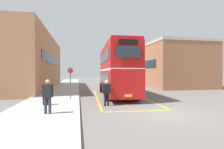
# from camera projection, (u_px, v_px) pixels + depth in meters

# --- Properties ---
(ground_plane) EXTENTS (135.60, 135.60, 0.00)m
(ground_plane) POSITION_uv_depth(u_px,v_px,m) (113.00, 89.00, 23.75)
(ground_plane) COLOR #66605B
(sidewalk_left) EXTENTS (4.00, 57.60, 0.14)m
(sidewalk_left) POSITION_uv_depth(u_px,v_px,m) (64.00, 88.00, 24.89)
(sidewalk_left) COLOR #B2ADA3
(sidewalk_left) RESTS_ON ground
(brick_building_left) EXTENTS (5.70, 21.29, 7.17)m
(brick_building_left) POSITION_uv_depth(u_px,v_px,m) (32.00, 63.00, 24.57)
(brick_building_left) COLOR #AD7A56
(brick_building_left) RESTS_ON ground
(depot_building_right) EXTENTS (8.47, 15.89, 6.59)m
(depot_building_right) POSITION_uv_depth(u_px,v_px,m) (164.00, 66.00, 29.89)
(depot_building_right) COLOR #9E6647
(depot_building_right) RESTS_ON ground
(double_decker_bus) EXTENTS (3.14, 10.13, 4.75)m
(double_decker_bus) POSITION_uv_depth(u_px,v_px,m) (117.00, 69.00, 16.96)
(double_decker_bus) COLOR black
(double_decker_bus) RESTS_ON ground
(single_deck_bus) EXTENTS (3.54, 8.36, 3.02)m
(single_deck_bus) POSITION_uv_depth(u_px,v_px,m) (123.00, 76.00, 33.67)
(single_deck_bus) COLOR black
(single_deck_bus) RESTS_ON ground
(pedestrian_boarding) EXTENTS (0.57, 0.27, 1.70)m
(pedestrian_boarding) POSITION_uv_depth(u_px,v_px,m) (107.00, 91.00, 11.65)
(pedestrian_boarding) COLOR black
(pedestrian_boarding) RESTS_ON ground
(pedestrian_waiting_near) EXTENTS (0.56, 0.34, 1.72)m
(pedestrian_waiting_near) POSITION_uv_depth(u_px,v_px,m) (48.00, 94.00, 8.86)
(pedestrian_waiting_near) COLOR #2D2D38
(pedestrian_waiting_near) RESTS_ON sidewalk_left
(litter_bin) EXTENTS (0.45, 0.45, 0.88)m
(litter_bin) POSITION_uv_depth(u_px,v_px,m) (46.00, 98.00, 11.29)
(litter_bin) COLOR black
(litter_bin) RESTS_ON sidewalk_left
(bus_stop_sign) EXTENTS (0.44, 0.08, 2.45)m
(bus_stop_sign) POSITION_uv_depth(u_px,v_px,m) (70.00, 80.00, 14.13)
(bus_stop_sign) COLOR #4C4C51
(bus_stop_sign) RESTS_ON sidewalk_left
(bay_marking_yellow) EXTENTS (4.75, 12.23, 0.01)m
(bay_marking_yellow) POSITION_uv_depth(u_px,v_px,m) (121.00, 98.00, 15.13)
(bay_marking_yellow) COLOR gold
(bay_marking_yellow) RESTS_ON ground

